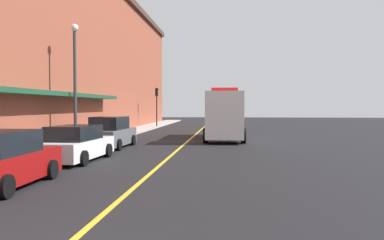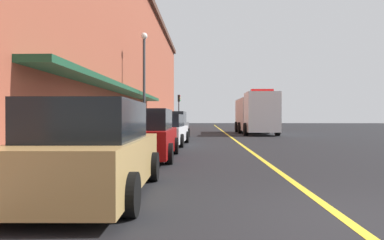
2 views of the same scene
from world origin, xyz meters
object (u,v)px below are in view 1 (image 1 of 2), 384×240
at_px(box_truck, 224,116).
at_px(street_lamp_left, 75,71).
at_px(parked_car_3, 111,133).
at_px(parked_car_1, 1,161).
at_px(parked_car_2, 76,144).
at_px(traffic_light_near, 157,100).

xyz_separation_m(box_truck, street_lamp_left, (-8.44, -6.97, 2.68)).
height_order(parked_car_3, street_lamp_left, street_lamp_left).
bearing_deg(box_truck, parked_car_1, -20.46).
xyz_separation_m(parked_car_3, street_lamp_left, (-1.94, -0.45, 3.55)).
bearing_deg(parked_car_2, parked_car_1, -178.00).
height_order(parked_car_2, box_truck, box_truck).
bearing_deg(box_truck, parked_car_3, -45.63).
bearing_deg(parked_car_1, parked_car_2, -1.28).
distance_m(parked_car_2, traffic_light_near, 27.50).
xyz_separation_m(street_lamp_left, traffic_light_near, (0.66, 22.23, -1.24)).
relative_size(parked_car_2, street_lamp_left, 0.69).
xyz_separation_m(parked_car_1, box_truck, (6.40, 17.81, 0.92)).
distance_m(parked_car_1, box_truck, 18.94).
bearing_deg(box_truck, street_lamp_left, -51.14).
xyz_separation_m(parked_car_1, parked_car_2, (0.03, 5.71, -0.05)).
bearing_deg(traffic_light_near, street_lamp_left, -91.70).
relative_size(parked_car_1, parked_car_2, 0.95).
height_order(parked_car_1, box_truck, box_truck).
xyz_separation_m(parked_car_1, parked_car_3, (-0.11, 11.29, 0.05)).
bearing_deg(parked_car_2, traffic_light_near, 5.23).
relative_size(parked_car_1, parked_car_3, 0.95).
relative_size(box_truck, street_lamp_left, 1.31).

